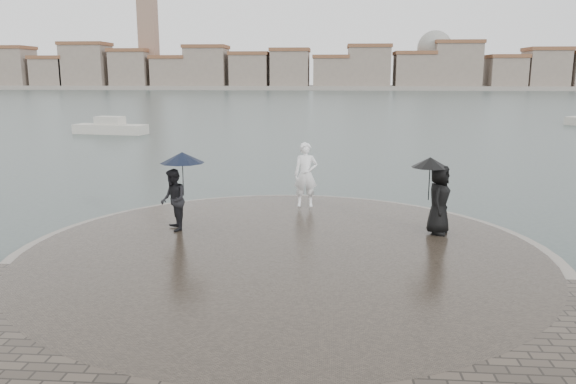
{
  "coord_description": "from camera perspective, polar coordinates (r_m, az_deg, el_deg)",
  "views": [
    {
      "loc": [
        1.12,
        -8.92,
        4.33
      ],
      "look_at": [
        0.0,
        4.8,
        1.45
      ],
      "focal_mm": 35.0,
      "sensor_mm": 36.0,
      "label": 1
    }
  ],
  "objects": [
    {
      "name": "quay_tip",
      "position": [
        13.14,
        -0.46,
        -6.59
      ],
      "size": [
        11.9,
        11.9,
        0.36
      ],
      "primitive_type": "cylinder",
      "color": "#2D261E",
      "rests_on": "ground"
    },
    {
      "name": "visitor_left",
      "position": [
        14.71,
        -11.29,
        0.56
      ],
      "size": [
        1.26,
        1.15,
        2.04
      ],
      "color": "black",
      "rests_on": "quay_tip"
    },
    {
      "name": "ground",
      "position": [
        9.98,
        -2.3,
        -13.91
      ],
      "size": [
        400.0,
        400.0,
        0.0
      ],
      "primitive_type": "plane",
      "color": "#2B3835",
      "rests_on": "ground"
    },
    {
      "name": "boats",
      "position": [
        47.2,
        8.5,
        6.88
      ],
      "size": [
        45.04,
        15.8,
        1.5
      ],
      "color": "#BBB6A8",
      "rests_on": "ground"
    },
    {
      "name": "kerb_ring",
      "position": [
        13.15,
        -0.46,
        -6.67
      ],
      "size": [
        12.5,
        12.5,
        0.32
      ],
      "primitive_type": "cylinder",
      "color": "gray",
      "rests_on": "ground"
    },
    {
      "name": "visitor_right",
      "position": [
        14.62,
        14.92,
        0.03
      ],
      "size": [
        1.14,
        1.08,
        1.95
      ],
      "color": "black",
      "rests_on": "quay_tip"
    },
    {
      "name": "statue",
      "position": [
        17.14,
        1.81,
        1.78
      ],
      "size": [
        0.73,
        0.49,
        1.97
      ],
      "primitive_type": "imported",
      "rotation": [
        0.0,
        0.0,
        0.03
      ],
      "color": "white",
      "rests_on": "quay_tip"
    },
    {
      "name": "far_skyline",
      "position": [
        169.8,
        2.2,
        12.23
      ],
      "size": [
        260.0,
        20.0,
        37.0
      ],
      "color": "gray",
      "rests_on": "ground"
    }
  ]
}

